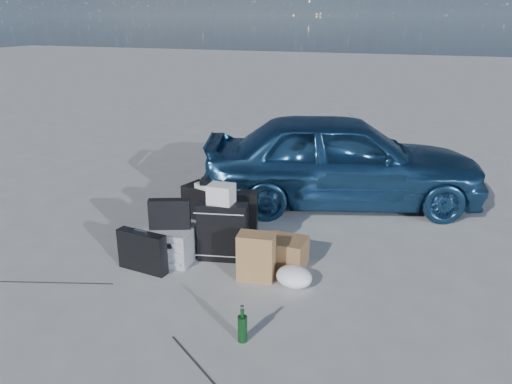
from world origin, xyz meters
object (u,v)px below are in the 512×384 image
Objects in this scene: briefcase at (142,251)px; suitcase_left at (234,220)px; duffel_bag at (215,204)px; green_bottle at (242,324)px; cardboard_box at (286,253)px; suitcase_right at (223,232)px; pelican_case at (170,244)px; car at (342,159)px.

suitcase_left is (0.63, 0.76, 0.11)m from briefcase.
duffel_bag is 2.70× the size of green_bottle.
briefcase is at bearing -145.17° from suitcase_left.
duffel_bag is 2.06× the size of cardboard_box.
suitcase_right is 1.55× the size of cardboard_box.
duffel_bag reaches higher than green_bottle.
duffel_bag is at bearing 143.58° from cardboard_box.
suitcase_right is at bearing -106.91° from suitcase_left.
duffel_bag is (-0.02, 1.12, 0.02)m from pelican_case.
cardboard_box is at bearing 30.24° from briefcase.
suitcase_right is (-0.01, -0.28, -0.02)m from suitcase_left.
duffel_bag reaches higher than pelican_case.
cardboard_box is at bearing 157.64° from car.
car is 6.85× the size of briefcase.
green_bottle is at bearing 160.22° from car.
suitcase_right reaches higher than pelican_case.
suitcase_left reaches higher than green_bottle.
green_bottle is (0.05, -1.26, 0.00)m from cardboard_box.
car is at bearing 55.39° from pelican_case.
suitcase_right is 2.04× the size of green_bottle.
car is 2.14m from suitcase_right.
cardboard_box is at bearing 9.35° from pelican_case.
cardboard_box is (-0.14, -1.90, -0.45)m from car.
car is 1.95m from cardboard_box.
suitcase_left is at bearing 137.54° from car.
suitcase_left reaches higher than suitcase_right.
pelican_case reaches higher than green_bottle.
duffel_bag reaches higher than cardboard_box.
pelican_case is 0.61× the size of duffel_bag.
duffel_bag is at bearing 119.52° from green_bottle.
car is 5.59× the size of suitcase_left.
car is 12.05× the size of green_bottle.
cardboard_box is at bearing -33.62° from suitcase_left.
suitcase_right reaches higher than briefcase.
pelican_case is 0.76× the size of suitcase_left.
pelican_case is at bearing 71.25° from briefcase.
suitcase_right is at bearing -46.15° from duffel_bag.
duffel_bag is (0.11, 1.40, -0.00)m from briefcase.
pelican_case is 1.12m from duffel_bag.
pelican_case is 0.80× the size of suitcase_right.
cardboard_box is 1.31× the size of green_bottle.
suitcase_left is 2.16× the size of green_bottle.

